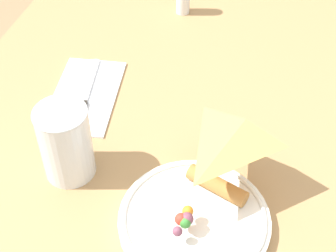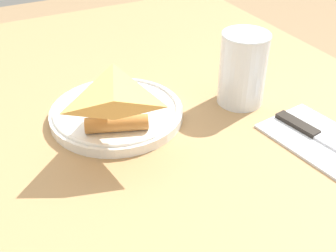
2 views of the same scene
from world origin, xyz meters
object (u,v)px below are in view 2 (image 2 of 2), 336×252
(plate_pizza, at_px, (117,110))
(napkin_folded, at_px, (330,146))
(milk_glass, at_px, (242,72))
(butter_knife, at_px, (324,140))
(dining_table, at_px, (173,195))

(plate_pizza, height_order, napkin_folded, plate_pizza)
(milk_glass, height_order, butter_knife, milk_glass)
(milk_glass, distance_m, napkin_folded, 0.18)
(dining_table, relative_size, butter_knife, 6.49)
(milk_glass, bearing_deg, butter_knife, 14.84)
(butter_knife, bearing_deg, plate_pizza, -139.24)
(dining_table, height_order, plate_pizza, plate_pizza)
(dining_table, relative_size, milk_glass, 10.40)
(butter_knife, bearing_deg, dining_table, -121.05)
(plate_pizza, xyz_separation_m, napkin_folded, (0.22, 0.25, -0.01))
(dining_table, xyz_separation_m, napkin_folded, (0.09, 0.21, 0.09))
(plate_pizza, bearing_deg, dining_table, 17.35)
(butter_knife, bearing_deg, milk_glass, -174.87)
(dining_table, distance_m, plate_pizza, 0.16)
(milk_glass, xyz_separation_m, napkin_folded, (0.17, 0.04, -0.06))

